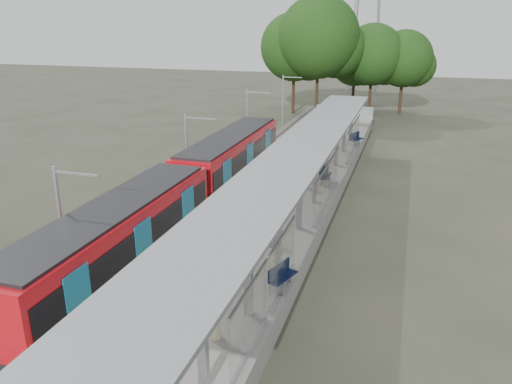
% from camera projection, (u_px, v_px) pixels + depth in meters
% --- Properties ---
extents(trackbed, '(3.00, 70.00, 0.24)m').
position_uv_depth(trackbed, '(221.00, 194.00, 32.30)').
color(trackbed, '#59544C').
rests_on(trackbed, ground).
extents(platform, '(6.00, 50.00, 1.00)m').
position_uv_depth(platform, '(288.00, 195.00, 30.92)').
color(platform, gray).
rests_on(platform, ground).
extents(tactile_strip, '(0.60, 50.00, 0.02)m').
position_uv_depth(tactile_strip, '(249.00, 184.00, 31.47)').
color(tactile_strip, gold).
rests_on(tactile_strip, platform).
extents(end_fence, '(6.00, 0.10, 1.20)m').
position_uv_depth(end_fence, '(344.00, 111.00, 53.08)').
color(end_fence, '#9EA0A5').
rests_on(end_fence, platform).
extents(train, '(2.74, 27.60, 3.62)m').
position_uv_depth(train, '(186.00, 190.00, 27.12)').
color(train, black).
rests_on(train, ground).
extents(canopy, '(3.27, 38.00, 3.66)m').
position_uv_depth(canopy, '(302.00, 154.00, 25.82)').
color(canopy, '#9EA0A5').
rests_on(canopy, platform).
extents(tree_cluster, '(19.74, 14.86, 13.58)m').
position_uv_depth(tree_cluster, '(338.00, 48.00, 57.69)').
color(tree_cluster, '#382316').
rests_on(tree_cluster, ground).
extents(catenary_masts, '(2.08, 48.16, 5.40)m').
position_uv_depth(catenary_masts, '(188.00, 154.00, 30.97)').
color(catenary_masts, '#9EA0A5').
rests_on(catenary_masts, ground).
extents(bench_near, '(0.89, 1.49, 0.98)m').
position_uv_depth(bench_near, '(281.00, 275.00, 19.14)').
color(bench_near, '#0D1A44').
rests_on(bench_near, platform).
extents(bench_mid, '(0.58, 1.61, 1.08)m').
position_uv_depth(bench_mid, '(324.00, 174.00, 31.48)').
color(bench_mid, '#0D1A44').
rests_on(bench_mid, platform).
extents(bench_far, '(1.04, 1.55, 1.02)m').
position_uv_depth(bench_far, '(356.00, 138.00, 41.23)').
color(bench_far, '#0D1A44').
rests_on(bench_far, platform).
extents(info_pillar_near, '(0.36, 0.36, 1.62)m').
position_uv_depth(info_pillar_near, '(215.00, 319.00, 15.98)').
color(info_pillar_near, beige).
rests_on(info_pillar_near, platform).
extents(info_pillar_far, '(0.44, 0.44, 1.96)m').
position_uv_depth(info_pillar_far, '(301.00, 174.00, 30.67)').
color(info_pillar_far, beige).
rests_on(info_pillar_far, platform).
extents(litter_bin, '(0.48, 0.48, 0.86)m').
position_uv_depth(litter_bin, '(274.00, 237.00, 22.67)').
color(litter_bin, '#9EA0A5').
rests_on(litter_bin, platform).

